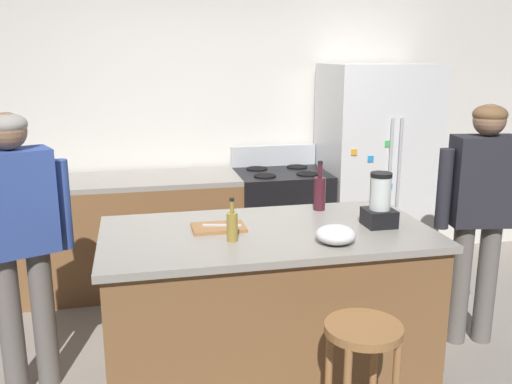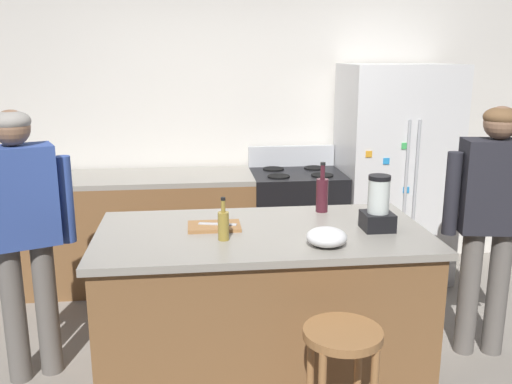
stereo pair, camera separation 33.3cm
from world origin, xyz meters
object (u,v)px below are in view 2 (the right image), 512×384
(bottle_wine, at_px, (322,194))
(chef_knife, at_px, (218,224))
(person_by_sink_right, at_px, (492,209))
(refrigerator, at_px, (394,173))
(kitchen_island, at_px, (262,306))
(mixing_bowl, at_px, (327,237))
(bar_stool, at_px, (342,362))
(bottle_vinegar, at_px, (223,225))
(person_by_island_left, at_px, (21,222))
(stove_range, at_px, (296,224))
(blender_appliance, at_px, (378,207))
(cutting_board, at_px, (214,226))

(bottle_wine, relative_size, chef_knife, 1.44)
(person_by_sink_right, bearing_deg, refrigerator, 95.11)
(kitchen_island, height_order, refrigerator, refrigerator)
(person_by_sink_right, xyz_separation_m, mixing_bowl, (-1.15, -0.43, 0.01))
(bar_stool, xyz_separation_m, mixing_bowl, (0.03, 0.47, 0.44))
(mixing_bowl, bearing_deg, bottle_vinegar, 163.36)
(bar_stool, height_order, bottle_vinegar, bottle_vinegar)
(bottle_wine, bearing_deg, bottle_vinegar, -143.51)
(bottle_vinegar, height_order, bottle_wine, bottle_wine)
(person_by_sink_right, bearing_deg, person_by_island_left, 179.03)
(stove_range, height_order, bottle_wine, bottle_wine)
(bar_stool, bearing_deg, blender_appliance, 61.71)
(person_by_island_left, height_order, bar_stool, person_by_island_left)
(mixing_bowl, xyz_separation_m, chef_knife, (-0.55, 0.37, -0.03))
(person_by_island_left, relative_size, person_by_sink_right, 1.00)
(kitchen_island, relative_size, person_by_island_left, 1.16)
(person_by_island_left, relative_size, cutting_board, 5.37)
(bar_stool, bearing_deg, cutting_board, 122.37)
(refrigerator, xyz_separation_m, blender_appliance, (-0.68, -1.56, 0.15))
(person_by_sink_right, bearing_deg, chef_knife, -177.86)
(bar_stool, relative_size, mixing_bowl, 3.29)
(blender_appliance, distance_m, bottle_vinegar, 0.88)
(person_by_sink_right, height_order, cutting_board, person_by_sink_right)
(person_by_island_left, height_order, bottle_wine, person_by_island_left)
(mixing_bowl, height_order, chef_knife, mixing_bowl)
(kitchen_island, bearing_deg, refrigerator, 48.53)
(person_by_island_left, height_order, cutting_board, person_by_island_left)
(mixing_bowl, distance_m, cutting_board, 0.68)
(refrigerator, relative_size, person_by_island_left, 1.13)
(refrigerator, xyz_separation_m, cutting_board, (-1.59, -1.42, 0.03))
(bottle_wine, xyz_separation_m, cutting_board, (-0.69, -0.27, -0.11))
(kitchen_island, xyz_separation_m, person_by_sink_right, (1.45, 0.14, 0.50))
(stove_range, distance_m, bottle_wine, 1.31)
(stove_range, relative_size, bottle_wine, 3.52)
(bar_stool, xyz_separation_m, bottle_wine, (0.15, 1.11, 0.51))
(bottle_wine, bearing_deg, chef_knife, -158.32)
(stove_range, relative_size, person_by_island_left, 0.69)
(blender_appliance, xyz_separation_m, chef_knife, (-0.90, 0.14, -0.11))
(blender_appliance, distance_m, chef_knife, 0.91)
(stove_range, height_order, person_by_island_left, person_by_island_left)
(blender_appliance, distance_m, cutting_board, 0.94)
(chef_knife, bearing_deg, blender_appliance, 5.32)
(person_by_sink_right, bearing_deg, bar_stool, -142.37)
(refrigerator, bearing_deg, stove_range, 178.31)
(chef_knife, bearing_deg, stove_range, 76.91)
(mixing_bowl, bearing_deg, cutting_board, 146.84)
(bottle_vinegar, bearing_deg, blender_appliance, 5.10)
(kitchen_island, relative_size, bottle_vinegar, 7.89)
(refrigerator, bearing_deg, bar_stool, -114.99)
(bar_stool, bearing_deg, kitchen_island, 109.26)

